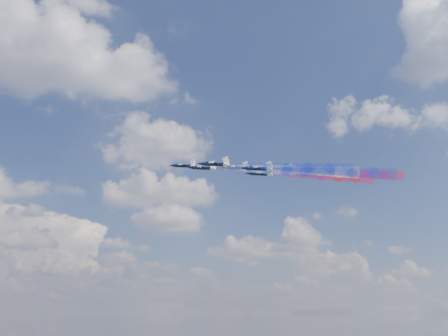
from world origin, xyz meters
name	(u,v)px	position (x,y,z in m)	size (l,w,h in m)	color
jet_lead	(183,166)	(-30.71, 30.68, 131.64)	(9.07, 11.33, 3.02)	black
trail_lead	(243,168)	(-13.19, 16.23, 128.11)	(3.78, 35.96, 3.78)	white
jet_inner_left	(202,168)	(-26.76, 18.46, 127.68)	(9.07, 11.33, 3.02)	black
trail_inner_left	(267,170)	(-9.24, 4.01, 124.15)	(3.78, 35.96, 3.78)	#192FD9
jet_inner_right	(217,168)	(-18.07, 31.36, 132.18)	(9.07, 11.33, 3.02)	black
trail_inner_right	(277,170)	(-0.55, 16.91, 128.64)	(3.78, 35.96, 3.78)	red
jet_outer_left	(214,164)	(-26.64, 3.49, 124.57)	(9.07, 11.33, 3.02)	black
trail_outer_left	(287,167)	(-9.11, -10.96, 121.03)	(3.78, 35.96, 3.78)	#192FD9
jet_center_third	(235,168)	(-15.48, 17.91, 128.44)	(9.07, 11.33, 3.02)	black
trail_center_third	(301,171)	(2.04, 3.46, 124.91)	(3.78, 35.96, 3.78)	white
jet_outer_right	(260,174)	(-1.64, 31.10, 131.07)	(9.07, 11.33, 3.02)	black
trail_outer_right	(321,177)	(15.88, 16.65, 127.54)	(3.78, 35.96, 3.78)	red
jet_rear_left	(257,169)	(-12.57, 4.08, 124.50)	(9.07, 11.33, 3.02)	black
trail_rear_left	(331,171)	(4.95, -10.37, 120.97)	(3.78, 35.96, 3.78)	#192FD9
jet_rear_right	(279,171)	(0.79, 18.31, 128.99)	(9.07, 11.33, 3.02)	black
trail_rear_right	(346,173)	(18.31, 3.86, 125.46)	(3.78, 35.96, 3.78)	red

